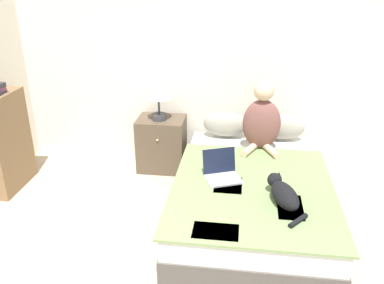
{
  "coord_description": "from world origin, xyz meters",
  "views": [
    {
      "loc": [
        0.4,
        -1.18,
        2.2
      ],
      "look_at": [
        -0.04,
        2.05,
        0.77
      ],
      "focal_mm": 38.0,
      "sensor_mm": 36.0,
      "label": 1
    }
  ],
  "objects_px": {
    "pillow_far": "(282,127)",
    "person_sitting": "(262,120)",
    "table_lamp": "(158,93)",
    "laptop_open": "(222,172)",
    "nightstand": "(162,144)",
    "cat_tabby": "(283,193)",
    "bed": "(251,196)",
    "pillow_near": "(226,124)",
    "bookshelf": "(5,142)"
  },
  "relations": [
    {
      "from": "pillow_far",
      "to": "person_sitting",
      "type": "distance_m",
      "value": 0.4
    },
    {
      "from": "person_sitting",
      "to": "table_lamp",
      "type": "bearing_deg",
      "value": 170.94
    },
    {
      "from": "person_sitting",
      "to": "laptop_open",
      "type": "xyz_separation_m",
      "value": [
        -0.36,
        -0.71,
        -0.26
      ]
    },
    {
      "from": "table_lamp",
      "to": "nightstand",
      "type": "bearing_deg",
      "value": 69.18
    },
    {
      "from": "cat_tabby",
      "to": "laptop_open",
      "type": "xyz_separation_m",
      "value": [
        -0.52,
        0.36,
        -0.04
      ]
    },
    {
      "from": "bed",
      "to": "nightstand",
      "type": "xyz_separation_m",
      "value": [
        -1.03,
        0.85,
        0.1
      ]
    },
    {
      "from": "pillow_far",
      "to": "cat_tabby",
      "type": "height_order",
      "value": "pillow_far"
    },
    {
      "from": "bed",
      "to": "cat_tabby",
      "type": "bearing_deg",
      "value": -61.03
    },
    {
      "from": "nightstand",
      "to": "pillow_near",
      "type": "bearing_deg",
      "value": 5.46
    },
    {
      "from": "pillow_near",
      "to": "cat_tabby",
      "type": "relative_size",
      "value": 0.85
    },
    {
      "from": "person_sitting",
      "to": "cat_tabby",
      "type": "height_order",
      "value": "person_sitting"
    },
    {
      "from": "bed",
      "to": "nightstand",
      "type": "bearing_deg",
      "value": 140.46
    },
    {
      "from": "pillow_near",
      "to": "pillow_far",
      "type": "xyz_separation_m",
      "value": [
        0.61,
        0.0,
        0.0
      ]
    },
    {
      "from": "pillow_far",
      "to": "cat_tabby",
      "type": "bearing_deg",
      "value": -92.93
    },
    {
      "from": "bed",
      "to": "table_lamp",
      "type": "relative_size",
      "value": 4.94
    },
    {
      "from": "nightstand",
      "to": "person_sitting",
      "type": "bearing_deg",
      "value": -10.63
    },
    {
      "from": "laptop_open",
      "to": "bookshelf",
      "type": "height_order",
      "value": "bookshelf"
    },
    {
      "from": "person_sitting",
      "to": "bookshelf",
      "type": "xyz_separation_m",
      "value": [
        -2.62,
        -0.43,
        -0.22
      ]
    },
    {
      "from": "nightstand",
      "to": "bed",
      "type": "bearing_deg",
      "value": -39.54
    },
    {
      "from": "person_sitting",
      "to": "pillow_far",
      "type": "bearing_deg",
      "value": 49.99
    },
    {
      "from": "person_sitting",
      "to": "cat_tabby",
      "type": "bearing_deg",
      "value": -81.36
    },
    {
      "from": "bed",
      "to": "person_sitting",
      "type": "height_order",
      "value": "person_sitting"
    },
    {
      "from": "nightstand",
      "to": "table_lamp",
      "type": "distance_m",
      "value": 0.61
    },
    {
      "from": "nightstand",
      "to": "table_lamp",
      "type": "height_order",
      "value": "table_lamp"
    },
    {
      "from": "laptop_open",
      "to": "nightstand",
      "type": "distance_m",
      "value": 1.2
    },
    {
      "from": "person_sitting",
      "to": "laptop_open",
      "type": "relative_size",
      "value": 1.87
    },
    {
      "from": "laptop_open",
      "to": "table_lamp",
      "type": "bearing_deg",
      "value": 108.25
    },
    {
      "from": "bed",
      "to": "bookshelf",
      "type": "relative_size",
      "value": 2.05
    },
    {
      "from": "pillow_near",
      "to": "bookshelf",
      "type": "distance_m",
      "value": 2.35
    },
    {
      "from": "cat_tabby",
      "to": "table_lamp",
      "type": "bearing_deg",
      "value": 25.46
    },
    {
      "from": "pillow_far",
      "to": "bookshelf",
      "type": "xyz_separation_m",
      "value": [
        -2.85,
        -0.71,
        -0.05
      ]
    },
    {
      "from": "person_sitting",
      "to": "laptop_open",
      "type": "bearing_deg",
      "value": -116.6
    },
    {
      "from": "person_sitting",
      "to": "nightstand",
      "type": "height_order",
      "value": "person_sitting"
    },
    {
      "from": "pillow_near",
      "to": "person_sitting",
      "type": "height_order",
      "value": "person_sitting"
    },
    {
      "from": "table_lamp",
      "to": "laptop_open",
      "type": "bearing_deg",
      "value": -49.44
    },
    {
      "from": "laptop_open",
      "to": "bookshelf",
      "type": "distance_m",
      "value": 2.28
    },
    {
      "from": "laptop_open",
      "to": "person_sitting",
      "type": "bearing_deg",
      "value": 41.09
    },
    {
      "from": "pillow_near",
      "to": "pillow_far",
      "type": "bearing_deg",
      "value": 0.0
    },
    {
      "from": "pillow_near",
      "to": "laptop_open",
      "type": "relative_size",
      "value": 1.28
    },
    {
      "from": "pillow_near",
      "to": "table_lamp",
      "type": "xyz_separation_m",
      "value": [
        -0.73,
        -0.1,
        0.36
      ]
    },
    {
      "from": "bed",
      "to": "pillow_far",
      "type": "relative_size",
      "value": 4.22
    },
    {
      "from": "pillow_far",
      "to": "person_sitting",
      "type": "height_order",
      "value": "person_sitting"
    },
    {
      "from": "cat_tabby",
      "to": "bookshelf",
      "type": "bearing_deg",
      "value": 56.79
    },
    {
      "from": "bed",
      "to": "laptop_open",
      "type": "height_order",
      "value": "laptop_open"
    },
    {
      "from": "pillow_near",
      "to": "table_lamp",
      "type": "height_order",
      "value": "table_lamp"
    },
    {
      "from": "cat_tabby",
      "to": "laptop_open",
      "type": "bearing_deg",
      "value": 34.87
    },
    {
      "from": "pillow_far",
      "to": "laptop_open",
      "type": "height_order",
      "value": "pillow_far"
    },
    {
      "from": "person_sitting",
      "to": "cat_tabby",
      "type": "distance_m",
      "value": 1.11
    },
    {
      "from": "person_sitting",
      "to": "bookshelf",
      "type": "bearing_deg",
      "value": -170.66
    },
    {
      "from": "bed",
      "to": "pillow_far",
      "type": "bearing_deg",
      "value": 71.53
    }
  ]
}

